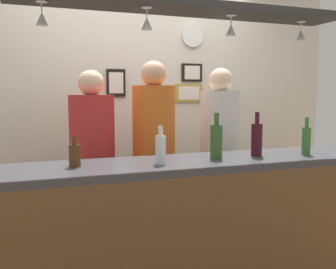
# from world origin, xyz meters

# --- Properties ---
(back_wall) EXTENTS (4.40, 0.06, 2.60)m
(back_wall) POSITION_xyz_m (0.00, 1.10, 1.30)
(back_wall) COLOR silver
(back_wall) RESTS_ON ground_plane
(bar_counter) EXTENTS (2.70, 0.55, 1.05)m
(bar_counter) POSITION_xyz_m (0.00, -0.51, 0.70)
(bar_counter) COLOR #38383D
(bar_counter) RESTS_ON ground_plane
(overhead_glass_rack) EXTENTS (2.20, 0.36, 0.04)m
(overhead_glass_rack) POSITION_xyz_m (0.00, -0.30, 2.00)
(overhead_glass_rack) COLOR black
(hanging_wineglass_far_left) EXTENTS (0.07, 0.07, 0.13)m
(hanging_wineglass_far_left) POSITION_xyz_m (-0.88, -0.27, 1.89)
(hanging_wineglass_far_left) COLOR silver
(hanging_wineglass_far_left) RESTS_ON overhead_glass_rack
(hanging_wineglass_left) EXTENTS (0.07, 0.07, 0.13)m
(hanging_wineglass_left) POSITION_xyz_m (-0.29, -0.33, 1.89)
(hanging_wineglass_left) COLOR silver
(hanging_wineglass_left) RESTS_ON overhead_glass_rack
(hanging_wineglass_center_left) EXTENTS (0.07, 0.07, 0.13)m
(hanging_wineglass_center_left) POSITION_xyz_m (0.30, -0.29, 1.89)
(hanging_wineglass_center_left) COLOR silver
(hanging_wineglass_center_left) RESTS_ON overhead_glass_rack
(hanging_wineglass_center) EXTENTS (0.07, 0.07, 0.13)m
(hanging_wineglass_center) POSITION_xyz_m (0.88, -0.27, 1.89)
(hanging_wineglass_center) COLOR silver
(hanging_wineglass_center) RESTS_ON overhead_glass_rack
(person_left_red_shirt) EXTENTS (0.34, 0.34, 1.65)m
(person_left_red_shirt) POSITION_xyz_m (-0.53, 0.33, 0.99)
(person_left_red_shirt) COLOR #2D334C
(person_left_red_shirt) RESTS_ON ground_plane
(person_middle_orange_shirt) EXTENTS (0.34, 0.34, 1.73)m
(person_middle_orange_shirt) POSITION_xyz_m (-0.04, 0.33, 1.04)
(person_middle_orange_shirt) COLOR #2D334C
(person_middle_orange_shirt) RESTS_ON ground_plane
(person_right_white_patterned_shirt) EXTENTS (0.34, 0.34, 1.68)m
(person_right_white_patterned_shirt) POSITION_xyz_m (0.55, 0.33, 1.02)
(person_right_white_patterned_shirt) COLOR #2D334C
(person_right_white_patterned_shirt) RESTS_ON ground_plane
(bottle_beer_green_import) EXTENTS (0.06, 0.06, 0.26)m
(bottle_beer_green_import) POSITION_xyz_m (0.84, -0.41, 1.15)
(bottle_beer_green_import) COLOR #336B2D
(bottle_beer_green_import) RESTS_ON bar_counter
(bottle_soda_clear) EXTENTS (0.06, 0.06, 0.23)m
(bottle_soda_clear) POSITION_xyz_m (-0.23, -0.40, 1.14)
(bottle_soda_clear) COLOR silver
(bottle_soda_clear) RESTS_ON bar_counter
(bottle_champagne_green) EXTENTS (0.08, 0.08, 0.30)m
(bottle_champagne_green) POSITION_xyz_m (0.18, -0.34, 1.17)
(bottle_champagne_green) COLOR #2D5623
(bottle_champagne_green) RESTS_ON bar_counter
(bottle_beer_brown_stubby) EXTENTS (0.07, 0.07, 0.18)m
(bottle_beer_brown_stubby) POSITION_xyz_m (-0.73, -0.32, 1.12)
(bottle_beer_brown_stubby) COLOR #512D14
(bottle_beer_brown_stubby) RESTS_ON bar_counter
(bottle_wine_dark_red) EXTENTS (0.08, 0.08, 0.30)m
(bottle_wine_dark_red) POSITION_xyz_m (0.48, -0.34, 1.17)
(bottle_wine_dark_red) COLOR #380F19
(bottle_wine_dark_red) RESTS_ON bar_counter
(picture_frame_upper_small) EXTENTS (0.22, 0.02, 0.18)m
(picture_frame_upper_small) POSITION_xyz_m (0.61, 1.06, 1.68)
(picture_frame_upper_small) COLOR black
(picture_frame_upper_small) RESTS_ON back_wall
(picture_frame_crest) EXTENTS (0.18, 0.02, 0.26)m
(picture_frame_crest) POSITION_xyz_m (-0.18, 1.06, 1.57)
(picture_frame_crest) COLOR black
(picture_frame_crest) RESTS_ON back_wall
(picture_frame_lower_pair) EXTENTS (0.30, 0.02, 0.18)m
(picture_frame_lower_pair) POSITION_xyz_m (0.57, 1.06, 1.47)
(picture_frame_lower_pair) COLOR #B29338
(picture_frame_lower_pair) RESTS_ON back_wall
(wall_clock) EXTENTS (0.22, 0.03, 0.22)m
(wall_clock) POSITION_xyz_m (0.61, 1.05, 2.04)
(wall_clock) COLOR white
(wall_clock) RESTS_ON back_wall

